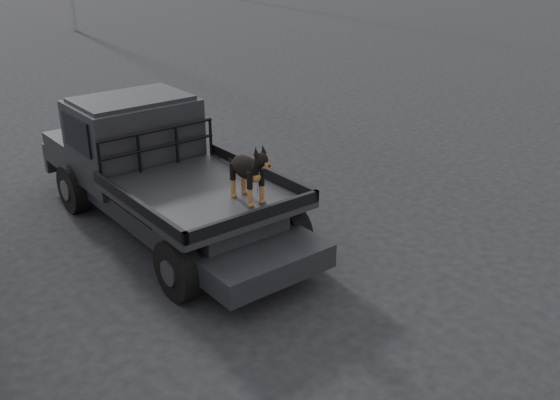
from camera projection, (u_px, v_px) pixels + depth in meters
ground at (237, 305)px, 7.34m from camera, size 120.00×120.00×0.00m
flatbed_ute at (169, 201)px, 9.00m from camera, size 2.00×5.40×0.92m
ute_cab at (133, 126)px, 9.32m from camera, size 1.72×1.30×0.88m
headache_rack at (158, 149)px, 8.85m from camera, size 1.80×0.08×0.55m
dog at (247, 172)px, 7.74m from camera, size 0.32×0.60×0.74m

